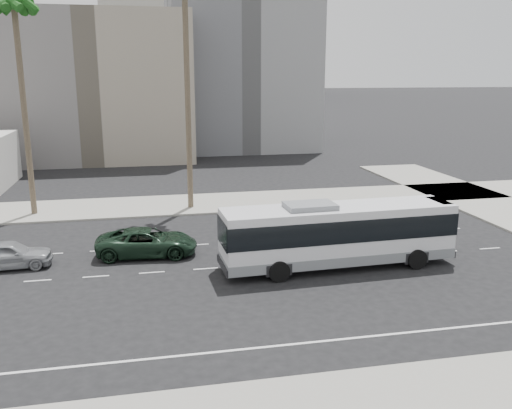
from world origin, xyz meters
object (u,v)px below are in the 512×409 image
object	(u,v)px
car_a	(147,242)
city_bus	(338,233)
car_b	(8,254)
palm_mid	(14,7)

from	to	relation	value
car_a	city_bus	bearing A→B (deg)	-106.70
city_bus	car_b	xyz separation A→B (m)	(-18.36, 3.50, -1.20)
car_a	palm_mid	bearing A→B (deg)	41.14
city_bus	palm_mid	xyz separation A→B (m)	(-19.14, 15.70, 13.32)
city_bus	car_b	size ratio (longest dim) A/B	2.82
car_b	car_a	bearing A→B (deg)	-87.77
city_bus	car_b	world-z (taller)	city_bus
car_a	palm_mid	world-z (taller)	palm_mid
city_bus	car_a	xyz separation A→B (m)	(-10.62, 4.16, -1.17)
car_a	car_b	bearing A→B (deg)	99.59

